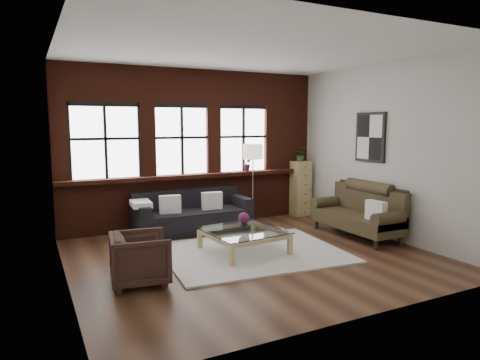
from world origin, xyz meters
name	(u,v)px	position (x,y,z in m)	size (l,w,h in m)	color
floor	(251,256)	(0.00, 0.00, 0.00)	(5.50, 5.50, 0.00)	#432718
ceiling	(252,51)	(0.00, 0.00, 3.20)	(5.50, 5.50, 0.00)	white
wall_back	(195,148)	(0.00, 2.50, 1.60)	(5.50, 5.50, 0.00)	beige
wall_front	(365,172)	(0.00, -2.50, 1.60)	(5.50, 5.50, 0.00)	beige
wall_left	(61,164)	(-2.75, 0.00, 1.60)	(5.00, 5.00, 0.00)	beige
wall_right	(383,151)	(2.75, 0.00, 1.60)	(5.00, 5.00, 0.00)	beige
brick_backwall	(196,148)	(0.00, 2.44, 1.60)	(5.50, 0.12, 3.20)	#4E1E12
sill_ledge	(198,176)	(0.00, 2.35, 1.04)	(5.50, 0.30, 0.08)	#4E1E12
window_left	(105,143)	(-1.80, 2.45, 1.75)	(1.38, 0.10, 1.50)	black
window_mid	(182,141)	(-0.30, 2.45, 1.75)	(1.38, 0.10, 1.50)	black
window_right	(243,140)	(1.10, 2.45, 1.75)	(1.38, 0.10, 1.50)	black
wall_poster	(370,137)	(2.72, 0.30, 1.85)	(0.05, 0.74, 0.94)	black
shag_rug	(253,252)	(0.08, 0.10, 0.02)	(2.82, 2.22, 0.03)	beige
dark_sofa	(192,211)	(-0.29, 1.90, 0.41)	(2.25, 0.91, 0.81)	black
pillow_a	(170,204)	(-0.77, 1.80, 0.60)	(0.40, 0.14, 0.34)	white
pillow_b	(212,201)	(0.08, 1.80, 0.60)	(0.40, 0.14, 0.34)	white
vintage_settee	(356,210)	(2.30, 0.15, 0.50)	(0.84, 1.89, 1.01)	#3A2F1A
pillow_settee	(376,211)	(2.22, -0.43, 0.61)	(0.14, 0.38, 0.34)	white
armchair	(140,259)	(-1.88, -0.41, 0.34)	(0.73, 0.75, 0.68)	#35211A
coffee_table	(244,241)	(-0.04, 0.19, 0.19)	(1.19, 1.19, 0.40)	tan
vase	(244,225)	(-0.04, 0.19, 0.47)	(0.15, 0.15, 0.16)	#B2B2B2
flowers	(244,218)	(-0.04, 0.19, 0.58)	(0.19, 0.19, 0.19)	#652249
drawer_chest	(300,188)	(2.47, 2.23, 0.63)	(0.39, 0.39, 1.25)	tan
potted_plant_top	(301,154)	(2.47, 2.23, 1.41)	(0.29, 0.25, 0.32)	#2D5923
floor_lamp	(253,181)	(1.02, 1.85, 0.92)	(0.40, 0.40, 1.84)	#A5A5A8
sill_plant	(248,163)	(1.15, 2.32, 1.25)	(0.18, 0.15, 0.34)	#652249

